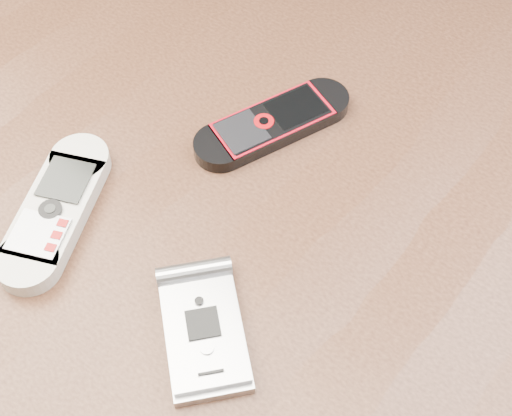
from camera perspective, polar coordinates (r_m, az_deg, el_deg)
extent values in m
cube|color=black|center=(0.57, -0.40, -1.31)|extent=(1.20, 0.80, 0.03)
cube|color=black|center=(1.27, -10.37, 12.20)|extent=(0.06, 0.06, 0.71)
cube|color=beige|center=(0.57, -15.73, -0.12)|extent=(0.10, 0.15, 0.02)
cube|color=black|center=(0.60, 1.36, 6.80)|extent=(0.10, 0.15, 0.01)
cube|color=#B5B5BA|center=(0.50, -4.18, -9.82)|extent=(0.12, 0.11, 0.02)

